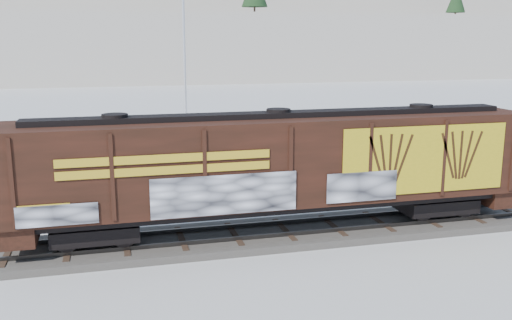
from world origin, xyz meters
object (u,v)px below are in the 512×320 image
object	(u,v)px
car_silver	(76,184)
car_white	(315,166)
hopper_railcar	(278,164)
car_dark	(348,172)
flagpole	(187,92)

from	to	relation	value
car_silver	car_white	bearing A→B (deg)	-102.70
car_silver	hopper_railcar	bearing A→B (deg)	-148.86
car_dark	car_silver	bearing A→B (deg)	89.35
flagpole	hopper_railcar	bearing A→B (deg)	-82.87
car_white	car_dark	distance (m)	1.91
car_white	flagpole	bearing A→B (deg)	53.87
flagpole	car_silver	bearing A→B (deg)	-139.69
flagpole	car_silver	world-z (taller)	flagpole
car_white	car_dark	size ratio (longest dim) A/B	0.96
hopper_railcar	car_white	distance (m)	9.43
flagpole	car_dark	xyz separation A→B (m)	(7.45, -6.27, -3.74)
car_dark	car_white	bearing A→B (deg)	48.24
hopper_railcar	car_silver	bearing A→B (deg)	135.37
hopper_railcar	car_silver	xyz separation A→B (m)	(-7.79, 7.69, -2.19)
car_dark	hopper_railcar	bearing A→B (deg)	142.46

